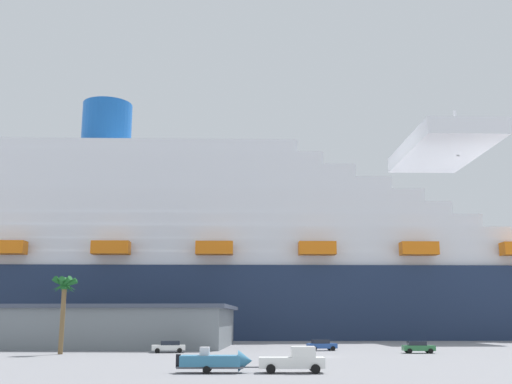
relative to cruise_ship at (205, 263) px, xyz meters
The scene contains 10 objects.
ground_plane 49.64m from the cruise_ship, 63.18° to the right, with size 600.00×600.00×0.00m, color gray.
cruise_ship is the anchor object (origin of this frame).
terminal_building 48.57m from the cruise_ship, 105.75° to the right, with size 44.02×28.11×6.72m.
pickup_truck 97.22m from the cruise_ship, 79.87° to the right, with size 5.62×2.33×2.20m.
small_boat_on_trailer 96.39m from the cruise_ship, 83.73° to the right, with size 7.22×2.26×2.15m.
palm_tree 68.26m from the cruise_ship, 100.55° to the right, with size 3.58×3.63×10.14m.
parked_car_yellow_taxi 59.72m from the cruise_ship, 112.62° to the right, with size 4.83×2.64×1.58m.
parked_car_green_wagon 74.32m from the cruise_ship, 61.02° to the right, with size 4.23×2.07×1.58m.
parked_car_blue_suv 63.32m from the cruise_ship, 68.20° to the right, with size 4.47×2.66×1.58m.
parked_car_white_van 64.73m from the cruise_ship, 88.89° to the right, with size 4.81×2.79×1.58m.
Camera 1 is at (-6.66, -77.01, 4.49)m, focal length 42.83 mm.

